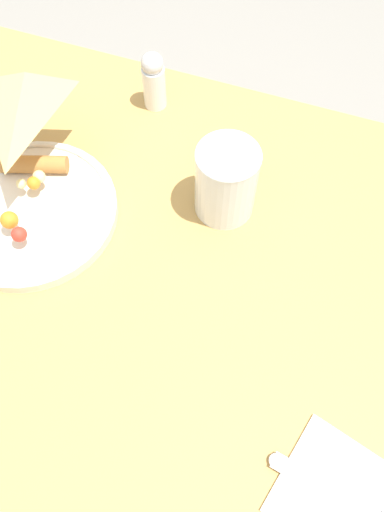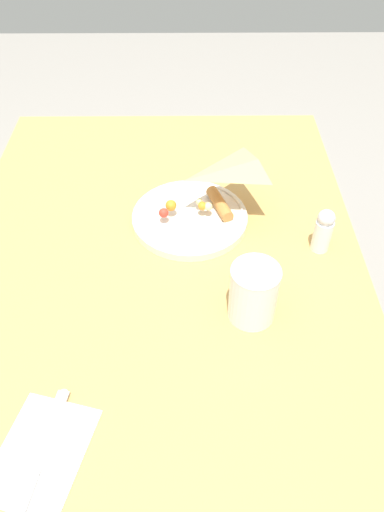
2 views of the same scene
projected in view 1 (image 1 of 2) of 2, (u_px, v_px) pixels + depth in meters
name	position (u px, v px, depth m)	size (l,w,h in m)	color
ground_plane	(148.00, 407.00, 1.26)	(6.00, 6.00, 0.00)	gray
dining_table	(114.00, 314.00, 0.72)	(1.10, 0.77, 0.73)	tan
plate_pizza	(29.00, 209.00, 0.66)	(0.23, 0.23, 0.05)	silver
milk_glass	(226.00, 184.00, 0.64)	(0.08, 0.08, 0.11)	white
napkin_folded	(356.00, 508.00, 0.50)	(0.18, 0.15, 0.00)	white
salt_shaker	(154.00, 80.00, 0.73)	(0.03, 0.03, 0.09)	white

